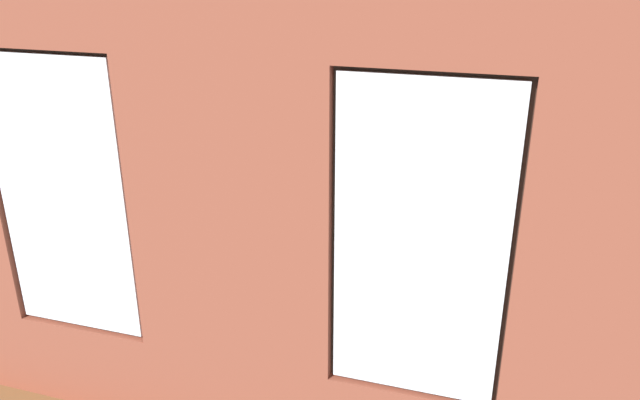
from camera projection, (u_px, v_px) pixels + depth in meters
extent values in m
cube|color=brown|center=(340.00, 271.00, 7.08)|extent=(6.63, 6.24, 0.10)
cube|color=brown|center=(635.00, 278.00, 3.34)|extent=(1.25, 0.16, 3.42)
cube|color=brown|center=(228.00, 224.00, 4.00)|extent=(1.39, 0.16, 3.42)
cube|color=brown|center=(436.00, 3.00, 3.14)|extent=(1.07, 0.16, 0.65)
cube|color=white|center=(419.00, 248.00, 3.62)|extent=(1.01, 0.03, 2.00)
cube|color=#38281E|center=(420.00, 244.00, 3.67)|extent=(1.07, 0.04, 2.06)
cube|color=brown|center=(94.00, 364.00, 4.85)|extent=(1.07, 0.16, 0.71)
cube|color=white|center=(63.00, 201.00, 4.29)|extent=(1.01, 0.03, 2.00)
cube|color=#38281E|center=(68.00, 198.00, 4.35)|extent=(1.07, 0.04, 2.06)
cube|color=tan|center=(242.00, 349.00, 4.48)|extent=(3.73, 0.24, 0.06)
cube|color=black|center=(232.00, 182.00, 3.98)|extent=(0.43, 0.03, 0.54)
cube|color=#A33875|center=(233.00, 181.00, 4.00)|extent=(0.37, 0.01, 0.48)
cube|color=silver|center=(85.00, 105.00, 7.06)|extent=(0.10, 5.24, 3.42)
cube|color=black|center=(179.00, 337.00, 5.43)|extent=(1.76, 0.85, 0.42)
cube|color=black|center=(154.00, 317.00, 4.99)|extent=(1.76, 0.24, 0.38)
cube|color=black|center=(260.00, 321.00, 5.10)|extent=(0.22, 0.85, 0.24)
cube|color=black|center=(98.00, 293.00, 5.52)|extent=(0.22, 0.85, 0.24)
cube|color=black|center=(213.00, 314.00, 5.27)|extent=(0.61, 0.65, 0.12)
cube|color=black|center=(145.00, 302.00, 5.45)|extent=(0.61, 0.65, 0.12)
cube|color=black|center=(552.00, 271.00, 6.54)|extent=(0.86, 1.81, 0.42)
cube|color=black|center=(592.00, 241.00, 6.30)|extent=(0.25, 1.81, 0.38)
cube|color=black|center=(554.00, 215.00, 7.12)|extent=(0.85, 0.22, 0.24)
cube|color=black|center=(560.00, 281.00, 5.72)|extent=(0.85, 0.22, 0.24)
cube|color=black|center=(551.00, 234.00, 6.75)|extent=(0.65, 0.63, 0.12)
cube|color=black|center=(553.00, 262.00, 6.15)|extent=(0.65, 0.63, 0.12)
cube|color=#A87547|center=(320.00, 215.00, 7.38)|extent=(1.58, 0.85, 0.04)
cube|color=#A87547|center=(386.00, 227.00, 7.59)|extent=(0.07, 0.07, 0.40)
cube|color=#A87547|center=(274.00, 213.00, 7.99)|extent=(0.07, 0.07, 0.40)
cube|color=#A87547|center=(372.00, 253.00, 6.94)|extent=(0.07, 0.07, 0.40)
cube|color=#A87547|center=(252.00, 237.00, 7.34)|extent=(0.07, 0.07, 0.40)
cylinder|color=#B23D38|center=(307.00, 204.00, 7.50)|extent=(0.09, 0.09, 0.11)
cylinder|color=#B7333D|center=(359.00, 209.00, 7.36)|extent=(0.08, 0.08, 0.12)
cylinder|color=#47423D|center=(326.00, 215.00, 7.21)|extent=(0.12, 0.12, 0.10)
sphere|color=#3D8E42|center=(326.00, 205.00, 7.17)|extent=(0.14, 0.14, 0.14)
cube|color=#59595B|center=(320.00, 213.00, 7.37)|extent=(0.17, 0.13, 0.02)
cube|color=black|center=(122.00, 223.00, 7.49)|extent=(0.97, 0.42, 0.58)
cube|color=black|center=(119.00, 199.00, 7.37)|extent=(0.47, 0.20, 0.05)
cube|color=black|center=(118.00, 194.00, 7.35)|extent=(0.06, 0.04, 0.06)
cube|color=black|center=(115.00, 168.00, 7.23)|extent=(1.08, 0.04, 0.60)
cube|color=black|center=(116.00, 167.00, 7.25)|extent=(1.03, 0.01, 0.55)
cylinder|color=#47423D|center=(518.00, 227.00, 7.88)|extent=(0.16, 0.16, 0.17)
cylinder|color=brown|center=(519.00, 218.00, 7.83)|extent=(0.02, 0.02, 0.09)
ellipsoid|color=#337F38|center=(521.00, 203.00, 7.76)|extent=(0.34, 0.34, 0.30)
cylinder|color=#47423D|center=(227.00, 173.00, 9.48)|extent=(0.34, 0.34, 0.36)
cylinder|color=brown|center=(225.00, 147.00, 9.33)|extent=(0.06, 0.06, 0.47)
cone|color=#1E5B28|center=(214.00, 117.00, 9.18)|extent=(0.42, 0.19, 0.51)
cone|color=#1E5B28|center=(213.00, 120.00, 9.09)|extent=(0.41, 0.39, 0.49)
cone|color=#1E5B28|center=(221.00, 120.00, 9.02)|extent=(0.19, 0.41, 0.52)
cone|color=#1E5B28|center=(231.00, 121.00, 9.05)|extent=(0.45, 0.31, 0.49)
cone|color=#1E5B28|center=(234.00, 117.00, 9.17)|extent=(0.42, 0.29, 0.51)
cone|color=#1E5B28|center=(233.00, 118.00, 9.34)|extent=(0.25, 0.51, 0.43)
cone|color=#1E5B28|center=(221.00, 116.00, 9.31)|extent=(0.38, 0.42, 0.49)
cone|color=#337F38|center=(578.00, 344.00, 4.18)|extent=(0.55, 0.18, 0.68)
cone|color=#337F38|center=(606.00, 382.00, 3.92)|extent=(0.28, 0.68, 0.58)
cone|color=#337F38|center=(634.00, 343.00, 4.23)|extent=(0.55, 0.55, 0.65)
cone|color=#337F38|center=(595.00, 332.00, 4.30)|extent=(0.38, 0.57, 0.68)
cylinder|color=#47423D|center=(458.00, 232.00, 7.72)|extent=(0.17, 0.17, 0.17)
cylinder|color=brown|center=(459.00, 223.00, 7.68)|extent=(0.03, 0.03, 0.08)
ellipsoid|color=#337F38|center=(460.00, 211.00, 7.61)|extent=(0.36, 0.36, 0.25)
cylinder|color=beige|center=(117.00, 276.00, 6.56)|extent=(0.32, 0.32, 0.30)
cylinder|color=brown|center=(113.00, 246.00, 6.43)|extent=(0.06, 0.06, 0.40)
cone|color=#286B2D|center=(92.00, 212.00, 6.37)|extent=(0.51, 0.16, 0.41)
cone|color=#286B2D|center=(90.00, 216.00, 6.19)|extent=(0.39, 0.44, 0.46)
cone|color=#286B2D|center=(104.00, 215.00, 6.14)|extent=(0.26, 0.43, 0.50)
cone|color=#286B2D|center=(122.00, 214.00, 6.22)|extent=(0.47, 0.19, 0.47)
cone|color=#286B2D|center=(128.00, 209.00, 6.40)|extent=(0.40, 0.47, 0.44)
cone|color=#286B2D|center=(108.00, 205.00, 6.44)|extent=(0.37, 0.44, 0.47)
cylinder|color=gray|center=(325.00, 367.00, 5.07)|extent=(0.40, 0.40, 0.38)
cylinder|color=brown|center=(325.00, 316.00, 4.89)|extent=(0.07, 0.07, 0.59)
cone|color=#3D8E42|center=(294.00, 246.00, 4.78)|extent=(0.61, 0.19, 0.60)
cone|color=#3D8E42|center=(309.00, 265.00, 4.47)|extent=(0.21, 0.59, 0.62)
cone|color=#3D8E42|center=(360.00, 255.00, 4.65)|extent=(0.61, 0.21, 0.60)
cone|color=#3D8E42|center=(335.00, 237.00, 4.87)|extent=(0.13, 0.55, 0.64)
cylinder|color=gray|center=(563.00, 210.00, 8.21)|extent=(0.28, 0.28, 0.30)
cylinder|color=brown|center=(565.00, 195.00, 8.13)|extent=(0.04, 0.04, 0.13)
ellipsoid|color=#337F38|center=(568.00, 180.00, 8.05)|extent=(0.45, 0.45, 0.29)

